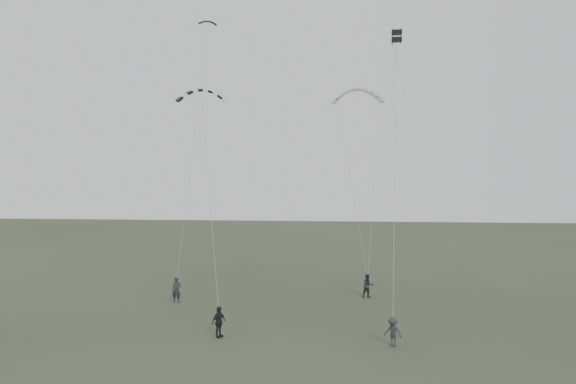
# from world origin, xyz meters

# --- Properties ---
(ground) EXTENTS (140.00, 140.00, 0.00)m
(ground) POSITION_xyz_m (0.00, 0.00, 0.00)
(ground) COLOR #2F3B26
(ground) RESTS_ON ground
(flyer_left) EXTENTS (0.67, 0.48, 1.71)m
(flyer_left) POSITION_xyz_m (-6.17, 5.14, 0.86)
(flyer_left) COLOR #222227
(flyer_left) RESTS_ON ground
(flyer_right) EXTENTS (0.95, 0.82, 1.67)m
(flyer_right) POSITION_xyz_m (6.86, 7.82, 0.84)
(flyer_right) COLOR #242429
(flyer_right) RESTS_ON ground
(flyer_center) EXTENTS (0.85, 1.04, 1.66)m
(flyer_center) POSITION_xyz_m (-1.56, -2.52, 0.83)
(flyer_center) COLOR black
(flyer_center) RESTS_ON ground
(flyer_far) EXTENTS (1.10, 0.94, 1.48)m
(flyer_far) POSITION_xyz_m (7.60, -3.26, 0.74)
(flyer_far) COLOR #28282D
(flyer_far) RESTS_ON ground
(kite_dark_small) EXTENTS (1.50, 1.14, 0.56)m
(kite_dark_small) POSITION_xyz_m (-5.44, 11.53, 20.63)
(kite_dark_small) COLOR black
(kite_dark_small) RESTS_ON flyer_left
(kite_pale_large) EXTENTS (4.25, 2.05, 1.85)m
(kite_pale_large) POSITION_xyz_m (6.22, 12.58, 15.34)
(kite_pale_large) COLOR #96989A
(kite_pale_large) RESTS_ON flyer_right
(kite_striped) EXTENTS (3.38, 2.19, 1.38)m
(kite_striped) POSITION_xyz_m (-3.92, 3.50, 14.11)
(kite_striped) COLOR black
(kite_striped) RESTS_ON flyer_center
(kite_box) EXTENTS (0.63, 0.67, 0.74)m
(kite_box) POSITION_xyz_m (8.31, 3.16, 17.18)
(kite_box) COLOR black
(kite_box) RESTS_ON flyer_far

